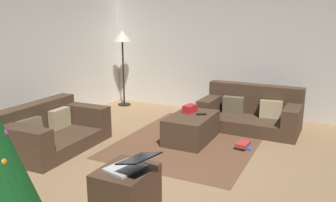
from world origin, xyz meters
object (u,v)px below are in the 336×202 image
object	(u,v)px
tv_remote	(201,114)
book_stack	(243,145)
couch_left	(49,131)
side_table	(127,198)
gift_box	(190,109)
corner_lamp	(122,42)
laptop	(131,164)
couch_right	(251,112)
ottoman	(191,128)

from	to	relation	value
tv_remote	book_stack	distance (m)	0.78
couch_left	side_table	xyz separation A→B (m)	(-1.17, -2.10, 0.03)
gift_box	book_stack	bearing A→B (deg)	-97.58
couch_left	corner_lamp	size ratio (longest dim) A/B	0.94
couch_left	side_table	size ratio (longest dim) A/B	2.71
tv_remote	laptop	distance (m)	2.48
gift_box	corner_lamp	world-z (taller)	corner_lamp
couch_left	book_stack	xyz separation A→B (m)	(1.21, -2.58, -0.20)
couch_right	laptop	world-z (taller)	laptop
gift_box	corner_lamp	size ratio (longest dim) A/B	0.14
couch_right	laptop	distance (m)	3.43
couch_right	tv_remote	size ratio (longest dim) A/B	10.30
couch_right	book_stack	xyz separation A→B (m)	(-1.01, -0.13, -0.23)
ottoman	gift_box	xyz separation A→B (m)	(0.14, 0.09, 0.26)
corner_lamp	couch_right	bearing A→B (deg)	-97.96
corner_lamp	laptop	bearing A→B (deg)	-145.73
ottoman	side_table	size ratio (longest dim) A/B	1.72
couch_left	gift_box	world-z (taller)	couch_left
couch_left	corner_lamp	world-z (taller)	corner_lamp
ottoman	corner_lamp	bearing A→B (deg)	56.75
tv_remote	side_table	bearing A→B (deg)	155.56
ottoman	side_table	world-z (taller)	side_table
couch_left	ottoman	size ratio (longest dim) A/B	1.57
gift_box	tv_remote	world-z (taller)	gift_box
ottoman	book_stack	size ratio (longest dim) A/B	3.47
couch_right	side_table	world-z (taller)	couch_right
couch_right	gift_box	size ratio (longest dim) A/B	7.06
book_stack	corner_lamp	world-z (taller)	corner_lamp
ottoman	corner_lamp	distance (m)	2.87
laptop	book_stack	bearing A→B (deg)	-9.81
couch_right	gift_box	xyz separation A→B (m)	(-0.89, 0.77, 0.19)
couch_left	tv_remote	xyz separation A→B (m)	(1.27, -1.89, 0.17)
laptop	corner_lamp	distance (m)	4.67
book_stack	laptop	bearing A→B (deg)	170.19
gift_box	corner_lamp	bearing A→B (deg)	58.39
gift_box	tv_remote	bearing A→B (deg)	-105.32
couch_left	laptop	size ratio (longest dim) A/B	3.17
ottoman	corner_lamp	size ratio (longest dim) A/B	0.60
gift_box	laptop	xyz separation A→B (m)	(-2.51, -0.49, 0.16)
couch_left	corner_lamp	bearing A→B (deg)	-172.58
ottoman	laptop	distance (m)	2.44
ottoman	laptop	bearing A→B (deg)	-170.33
tv_remote	laptop	world-z (taller)	laptop
side_table	corner_lamp	xyz separation A→B (m)	(3.79, 2.53, 1.10)
laptop	corner_lamp	world-z (taller)	corner_lamp
gift_box	side_table	distance (m)	2.54
gift_box	corner_lamp	xyz separation A→B (m)	(1.29, 2.10, 0.92)
ottoman	corner_lamp	xyz separation A→B (m)	(1.44, 2.19, 1.18)
side_table	corner_lamp	distance (m)	4.69
couch_left	side_table	world-z (taller)	couch_left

